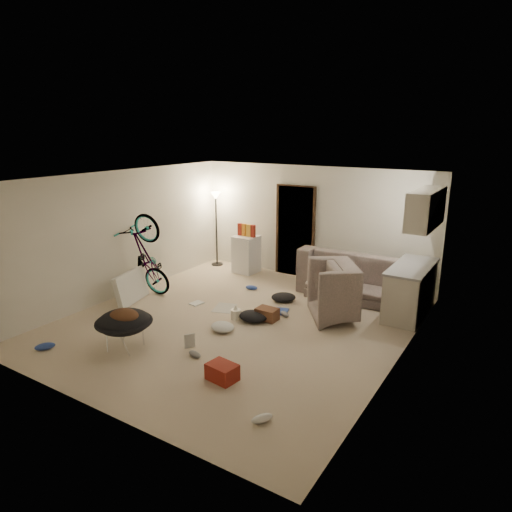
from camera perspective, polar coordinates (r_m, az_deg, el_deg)
The scene contains 39 objects.
floor at distance 8.04m, azimuth -2.44°, elevation -8.38°, with size 5.50×6.00×0.02m, color beige.
ceiling at distance 7.38m, azimuth -2.67°, elevation 9.79°, with size 5.50×6.00×0.02m, color white.
wall_back at distance 10.17m, azimuth 7.13°, elevation 4.10°, with size 5.50×0.02×2.50m, color silver.
wall_front at distance 5.54m, azimuth -20.61°, elevation -6.67°, with size 5.50×0.02×2.50m, color silver.
wall_left at distance 9.42m, azimuth -16.53°, elevation 2.65°, with size 0.02×6.00×2.50m, color silver.
wall_right at distance 6.52m, azimuth 17.89°, elevation -3.09°, with size 0.02×6.00×2.50m, color silver.
doorway at distance 10.35m, azimuth 4.99°, elevation 3.06°, with size 0.85×0.10×2.04m, color black.
door_trim at distance 10.33m, azimuth 4.91°, elevation 3.03°, with size 0.97×0.04×2.10m, color #311E11.
floor_lamp at distance 11.07m, azimuth -5.02°, elevation 5.40°, with size 0.28×0.28×1.81m.
kitchen_counter at distance 8.70m, azimuth 18.71°, elevation -4.15°, with size 0.60×1.50×0.88m, color beige.
counter_top at distance 8.56m, azimuth 18.98°, elevation -1.25°, with size 0.64×1.54×0.04m, color gray.
kitchen_uppers at distance 8.31m, azimuth 20.48°, elevation 5.57°, with size 0.38×1.40×0.65m, color beige.
sofa at distance 9.43m, azimuth 12.66°, elevation -2.81°, with size 2.33×0.91×0.68m, color #353B34.
armchair at distance 8.32m, azimuth 12.07°, elevation -5.08°, with size 1.13×0.99×0.74m, color #353B34.
bicycle at distance 9.42m, azimuth -13.41°, elevation -2.13°, with size 0.61×1.74×0.91m, color black.
book_asset at distance 7.22m, azimuth -8.91°, elevation -11.31°, with size 0.17×0.23×0.02m, color maroon.
mini_fridge at distance 10.66m, azimuth -1.23°, elevation 0.23°, with size 0.51×0.51×0.87m, color white.
snack_box_0 at distance 10.62m, azimuth -2.01°, elevation 3.32°, with size 0.10×0.07×0.30m, color maroon.
snack_box_1 at distance 10.55m, azimuth -1.47°, elevation 3.24°, with size 0.10×0.07×0.30m, color #C26C18.
snack_box_2 at distance 10.49m, azimuth -0.92°, elevation 3.17°, with size 0.10×0.07×0.30m, color gold.
snack_box_3 at distance 10.43m, azimuth -0.37°, elevation 3.10°, with size 0.10×0.07×0.30m, color maroon.
saucer_chair at distance 7.27m, azimuth -16.14°, elevation -8.49°, with size 0.86×0.86×0.61m.
hoodie at distance 7.15m, azimuth -16.16°, elevation -7.27°, with size 0.48×0.40×0.22m, color #4A2A19.
sofa_drape at distance 9.70m, azimuth 7.46°, elevation -0.80°, with size 0.56×0.46×0.28m, color black.
tv_box at distance 9.17m, azimuth -15.36°, elevation -3.77°, with size 0.11×0.91×0.60m, color silver.
drink_case_a at distance 8.11m, azimuth 1.39°, elevation -7.27°, with size 0.37×0.27×0.21m, color brown.
drink_case_b at distance 6.32m, azimuth -4.24°, elevation -14.26°, with size 0.39×0.29×0.23m, color maroon.
juicer at distance 8.14m, azimuth -2.56°, elevation -7.19°, with size 0.18×0.18×0.26m.
newspaper at distance 8.66m, azimuth -3.96°, elevation -6.50°, with size 0.37×0.49×0.01m, color #BAB4AB.
book_blue at distance 8.46m, azimuth 3.17°, elevation -6.94°, with size 0.23×0.31×0.03m, color #2E4AA9.
book_white at distance 8.92m, azimuth -7.45°, elevation -5.88°, with size 0.19×0.25×0.02m, color silver.
shoe_0 at distance 9.58m, azimuth -0.57°, elevation -3.96°, with size 0.26×0.11×0.10m, color #2E4AA9.
shoe_1 at distance 8.28m, azimuth 3.61°, elevation -7.25°, with size 0.24×0.10×0.09m, color slate.
shoe_2 at distance 7.79m, azimuth -24.89°, elevation -10.21°, with size 0.29×0.12×0.11m, color #2E4AA9.
shoe_3 at distance 6.95m, azimuth -7.67°, elevation -12.07°, with size 0.24×0.10×0.09m, color slate.
shoe_4 at distance 5.55m, azimuth 0.75°, elevation -19.64°, with size 0.27×0.11×0.10m, color white.
clothes_lump_a at distance 8.08m, azimuth -0.34°, elevation -7.53°, with size 0.52×0.44×0.17m, color black.
clothes_lump_b at distance 9.00m, azimuth 3.46°, elevation -5.15°, with size 0.48×0.41×0.15m, color black.
clothes_lump_c at distance 7.73m, azimuth -4.21°, elevation -8.83°, with size 0.43×0.37×0.13m, color silver.
Camera 1 is at (4.18, -6.04, 3.25)m, focal length 32.00 mm.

